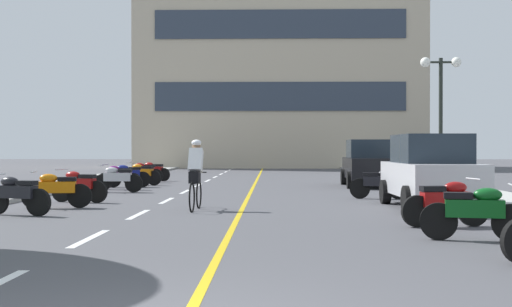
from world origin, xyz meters
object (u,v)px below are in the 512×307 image
Objects in this scene: motorcycle_12 at (153,171)px; cyclist_rider at (196,173)px; motorcycle_2 at (446,202)px; motorcycle_5 at (79,185)px; motorcycle_9 at (128,175)px; street_lamp_mid at (441,91)px; motorcycle_10 at (141,173)px; motorcycle_6 at (379,183)px; motorcycle_11 at (144,172)px; motorcycle_1 at (475,211)px; motorcycle_8 at (119,176)px; motorcycle_3 at (17,194)px; parked_car_mid at (369,163)px; motorcycle_4 at (56,189)px; motorcycle_7 at (117,178)px; parked_car_near at (430,171)px.

cyclist_rider reaches higher than motorcycle_12.
motorcycle_2 and motorcycle_5 have the same top height.
motorcycle_9 is at bearing -90.51° from motorcycle_12.
motorcycle_10 is (-11.31, 2.76, -3.08)m from street_lamp_mid.
motorcycle_11 is (-8.73, 9.32, 0.00)m from motorcycle_6.
motorcycle_5 is at bearing 147.55° from cyclist_rider.
motorcycle_5 is at bearing 138.63° from motorcycle_1.
motorcycle_9 is 0.96× the size of cyclist_rider.
motorcycle_5 is at bearing -87.69° from motorcycle_8.
motorcycle_12 is (0.16, 15.88, 0.00)m from motorcycle_3.
parked_car_mid is 6.50m from motorcycle_6.
motorcycle_4 is at bearing -89.46° from motorcycle_12.
motorcycle_6 is 13.79m from motorcycle_12.
motorcycle_9 and motorcycle_12 have the same top height.
parked_car_mid is 14.89m from motorcycle_3.
motorcycle_7 is at bearing 130.90° from motorcycle_2.
motorcycle_6 is at bearing -46.89° from motorcycle_11.
motorcycle_7 is 6.59m from motorcycle_11.
motorcycle_2 is 1.03× the size of motorcycle_12.
motorcycle_9 is at bearing -98.52° from motorcycle_10.
motorcycle_9 is at bearing 120.70° from motorcycle_1.
parked_car_mid is 2.39× the size of cyclist_rider.
motorcycle_4 is 14.08m from motorcycle_12.
motorcycle_1 is 7.35m from cyclist_rider.
motorcycle_5 is 5.78m from motorcycle_8.
street_lamp_mid is 12.25m from motorcycle_2.
motorcycle_7 is 1.03× the size of motorcycle_10.
motorcycle_3 is 15.88m from motorcycle_12.
motorcycle_5 is 0.98× the size of motorcycle_11.
motorcycle_7 is (0.07, 4.24, 0.00)m from motorcycle_5.
motorcycle_3 is 0.94× the size of cyclist_rider.
parked_car_near is 15.66m from motorcycle_11.
motorcycle_5 and motorcycle_12 have the same top height.
motorcycle_4 is at bearing 146.30° from motorcycle_1.
motorcycle_10 is (0.24, 2.96, 0.00)m from motorcycle_8.
motorcycle_1 and motorcycle_3 have the same top height.
motorcycle_10 is at bearing 88.40° from motorcycle_3.
motorcycle_1 is 0.99× the size of motorcycle_11.
motorcycle_3 is 10.81m from motorcycle_9.
motorcycle_11 is (-0.37, 6.58, 0.00)m from motorcycle_7.
motorcycle_9 is (-8.74, 14.71, 0.00)m from motorcycle_1.
motorcycle_7 is 7.28m from cyclist_rider.
motorcycle_9 is at bearing 89.36° from motorcycle_8.
motorcycle_5 is (0.33, 3.60, 0.00)m from motorcycle_3.
cyclist_rider is (-4.97, -3.70, 0.41)m from motorcycle_6.
parked_car_near is 11.99m from motorcycle_8.
motorcycle_11 is at bearing 91.59° from motorcycle_5.
motorcycle_11 is 13.55m from cyclist_rider.
motorcycle_1 and motorcycle_8 have the same top height.
motorcycle_3 and motorcycle_11 have the same top height.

